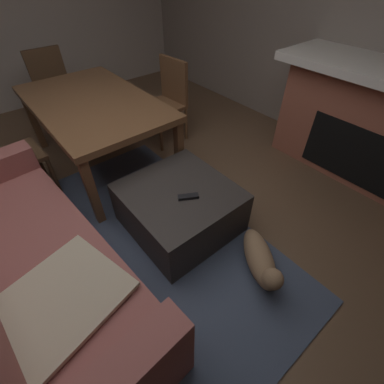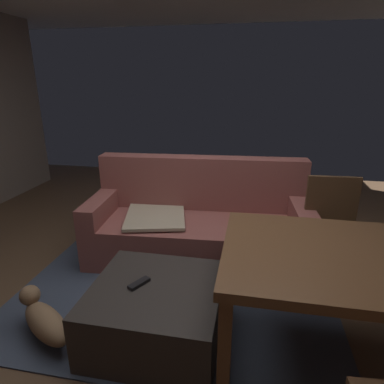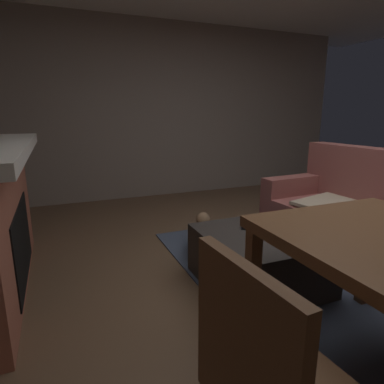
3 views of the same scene
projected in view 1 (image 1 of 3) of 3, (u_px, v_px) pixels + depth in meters
name	position (u px, v px, depth m)	size (l,w,h in m)	color
floor	(131.00, 233.00, 2.36)	(7.82, 7.82, 0.00)	brown
wall_back_fireplace_side	(344.00, 18.00, 2.75)	(6.91, 0.12, 2.60)	gray
area_rug	(125.00, 257.00, 2.16)	(2.60, 2.00, 0.01)	#3D475B
fireplace	(379.00, 128.00, 2.60)	(2.09, 0.76, 1.09)	#9E5642
couch	(21.00, 273.00, 1.69)	(2.17, 0.99, 0.97)	#8C4C47
ottoman_coffee_table	(180.00, 208.00, 2.29)	(0.86, 0.83, 0.41)	#2D2826
tv_remote	(188.00, 197.00, 2.08)	(0.05, 0.16, 0.02)	black
dining_table	(93.00, 107.00, 2.68)	(1.71, 1.03, 0.74)	brown
dining_chair_east	(54.00, 84.00, 3.48)	(0.44, 0.44, 0.93)	#513823
dining_chair_south	(168.00, 97.00, 3.20)	(0.47, 0.47, 0.93)	brown
small_dog	(261.00, 260.00, 1.97)	(0.54, 0.44, 0.27)	#8C6B4C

